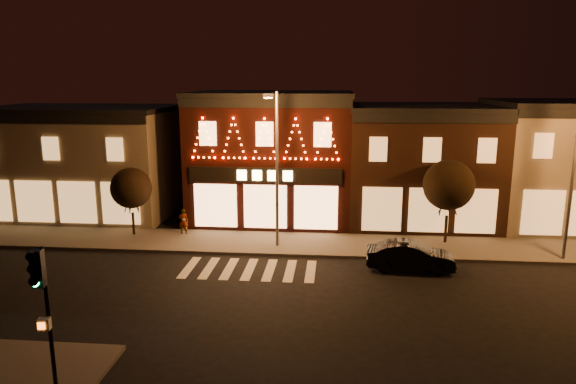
# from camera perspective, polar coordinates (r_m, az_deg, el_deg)

# --- Properties ---
(ground) EXTENTS (120.00, 120.00, 0.00)m
(ground) POSITION_cam_1_polar(r_m,az_deg,el_deg) (22.33, -5.93, -12.00)
(ground) COLOR black
(ground) RESTS_ON ground
(sidewalk_far) EXTENTS (44.00, 4.00, 0.15)m
(sidewalk_far) POSITION_cam_1_polar(r_m,az_deg,el_deg) (29.46, 0.91, -5.66)
(sidewalk_far) COLOR #47423D
(sidewalk_far) RESTS_ON ground
(building_left) EXTENTS (12.20, 8.28, 7.30)m
(building_left) POSITION_cam_1_polar(r_m,az_deg,el_deg) (38.39, -21.30, 3.24)
(building_left) COLOR #736651
(building_left) RESTS_ON ground
(building_pulp) EXTENTS (10.20, 8.34, 8.30)m
(building_pulp) POSITION_cam_1_polar(r_m,az_deg,el_deg) (34.53, -1.63, 3.99)
(building_pulp) COLOR black
(building_pulp) RESTS_ON ground
(building_right_a) EXTENTS (9.20, 8.28, 7.50)m
(building_right_a) POSITION_cam_1_polar(r_m,az_deg,el_deg) (34.78, 14.14, 3.01)
(building_right_a) COLOR #361E13
(building_right_a) RESTS_ON ground
(building_right_b) EXTENTS (9.20, 8.28, 7.80)m
(building_right_b) POSITION_cam_1_polar(r_m,az_deg,el_deg) (37.24, 27.97, 2.77)
(building_right_b) COLOR #736651
(building_right_b) RESTS_ON ground
(traffic_signal_near) EXTENTS (0.36, 0.48, 4.55)m
(traffic_signal_near) POSITION_cam_1_polar(r_m,az_deg,el_deg) (16.08, -25.14, -10.12)
(traffic_signal_near) COLOR black
(traffic_signal_near) RESTS_ON sidewalk_near
(streetlamp_mid) EXTENTS (0.59, 1.91, 8.33)m
(streetlamp_mid) POSITION_cam_1_polar(r_m,az_deg,el_deg) (27.63, -1.34, 3.73)
(streetlamp_mid) COLOR #59595E
(streetlamp_mid) RESTS_ON sidewalk_far
(tree_left) EXTENTS (2.37, 2.37, 3.96)m
(tree_left) POSITION_cam_1_polar(r_m,az_deg,el_deg) (31.65, -16.70, 0.41)
(tree_left) COLOR black
(tree_left) RESTS_ON sidewalk_far
(tree_right) EXTENTS (2.79, 2.79, 4.67)m
(tree_right) POSITION_cam_1_polar(r_m,az_deg,el_deg) (30.02, 17.08, 0.73)
(tree_right) COLOR black
(tree_right) RESTS_ON sidewalk_far
(dark_sedan) EXTENTS (4.29, 1.72, 1.39)m
(dark_sedan) POSITION_cam_1_polar(r_m,az_deg,el_deg) (26.32, 13.14, -6.80)
(dark_sedan) COLOR black
(dark_sedan) RESTS_ON ground
(pedestrian) EXTENTS (0.58, 0.40, 1.52)m
(pedestrian) POSITION_cam_1_polar(r_m,az_deg,el_deg) (31.44, -11.30, -3.15)
(pedestrian) COLOR gray
(pedestrian) RESTS_ON sidewalk_far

